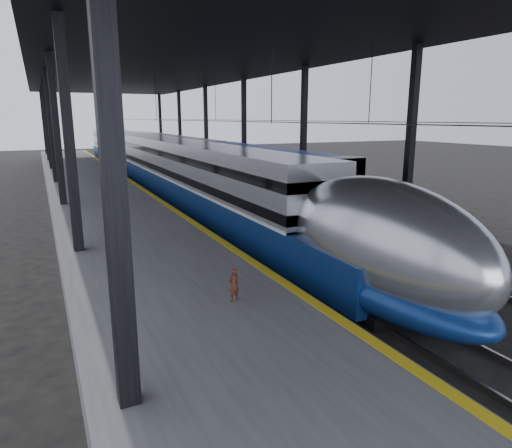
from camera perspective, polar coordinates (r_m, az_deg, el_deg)
ground at (r=14.97m, az=3.73°, el=-9.15°), size 160.00×160.00×0.00m
platform at (r=32.66m, az=-19.25°, el=3.30°), size 6.00×80.00×1.00m
yellow_strip at (r=32.99m, az=-14.48°, el=4.60°), size 0.30×80.00×0.01m
rails at (r=34.47m, az=-5.87°, el=3.74°), size 6.52×80.00×0.16m
canopy at (r=33.42m, az=-10.70°, el=18.85°), size 18.00×75.00×9.47m
tgv_train at (r=38.84m, az=-12.23°, el=7.34°), size 2.90×65.20×4.16m
second_train at (r=48.23m, az=-8.72°, el=8.48°), size 2.69×56.05×3.70m
child at (r=11.94m, az=-2.80°, el=-7.60°), size 0.37×0.30×0.89m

